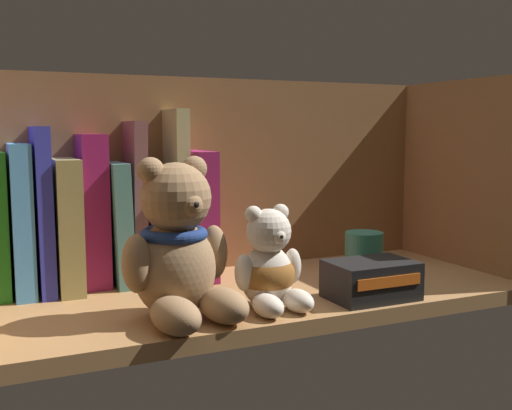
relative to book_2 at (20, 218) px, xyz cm
name	(u,v)px	position (x,y,z in cm)	size (l,w,h in cm)	color
shelf_board	(251,298)	(27.46, -12.15, -10.74)	(72.04, 28.65, 2.00)	#9E7042
shelf_back_panel	(211,181)	(27.46, 2.78, 3.71)	(74.44, 1.20, 30.90)	brown
shelf_side_panel_right	(467,180)	(64.28, -12.15, 3.71)	(1.60, 31.05, 30.90)	#9E7042
book_2	(20,218)	(0.00, 0.00, 0.00)	(2.53, 13.42, 19.49)	#438CD0
book_3	(41,209)	(2.59, 0.00, 1.07)	(1.89, 13.79, 21.62)	#2D32B1
book_4	(64,223)	(5.48, 0.00, -0.99)	(3.12, 14.63, 17.50)	olive
book_5	(92,210)	(9.13, 0.00, 0.58)	(3.41, 9.20, 20.65)	#8F1952
book_6	(116,222)	(12.36, 0.00, -1.34)	(2.28, 12.11, 16.81)	#467B75
book_7	(133,202)	(14.79, 0.00, 1.44)	(1.81, 10.43, 22.37)	brown
book_8	(154,224)	(17.76, 0.00, -1.85)	(3.36, 10.09, 15.79)	navy
book_9	(174,194)	(20.77, 0.00, 2.29)	(1.89, 10.11, 24.07)	tan
book_10	(193,213)	(23.57, 0.00, -0.61)	(2.95, 14.84, 18.26)	#871B4F
teddy_bear_larger	(178,251)	(15.22, -19.93, -1.94)	(13.88, 14.28, 18.27)	#93704C
teddy_bear_smaller	(269,268)	(26.24, -20.33, -4.87)	(9.13, 9.62, 12.39)	beige
pillar_candle	(366,255)	(45.37, -12.62, -6.44)	(5.47, 5.47, 6.60)	#2D7A66
small_product_box	(371,280)	(39.74, -21.96, -7.34)	(10.73, 7.64, 4.80)	black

